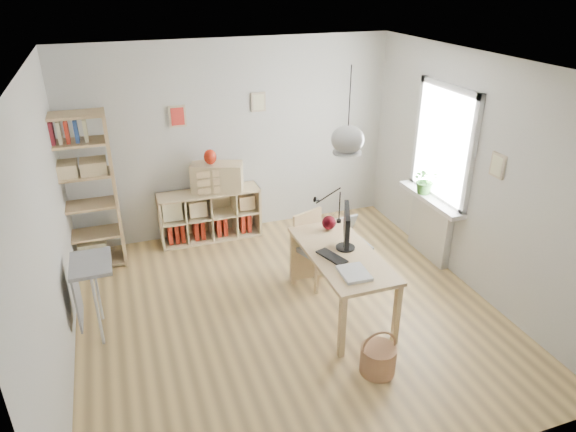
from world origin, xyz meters
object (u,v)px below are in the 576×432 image
object	(u,v)px
desk	(341,260)
chair	(314,244)
storage_chest	(347,250)
monitor	(346,227)
tall_bookshelf	(81,188)
drawer_chest	(217,177)
cube_shelf	(208,218)

from	to	relation	value
desk	chair	distance (m)	0.71
storage_chest	monitor	distance (m)	1.28
tall_bookshelf	storage_chest	world-z (taller)	tall_bookshelf
drawer_chest	tall_bookshelf	bearing A→B (deg)	-152.32
storage_chest	cube_shelf	bearing A→B (deg)	135.49
chair	drawer_chest	distance (m)	1.77
cube_shelf	monitor	xyz separation A→B (m)	(1.10, -2.16, 0.71)
monitor	drawer_chest	distance (m)	2.32
cube_shelf	tall_bookshelf	xyz separation A→B (m)	(-1.56, -0.28, 0.79)
chair	monitor	bearing A→B (deg)	-100.87
tall_bookshelf	drawer_chest	xyz separation A→B (m)	(1.72, 0.24, -0.17)
chair	drawer_chest	size ratio (longest dim) A/B	1.28
desk	chair	bearing A→B (deg)	92.38
drawer_chest	storage_chest	bearing A→B (deg)	-21.95
monitor	chair	bearing A→B (deg)	123.17
cube_shelf	drawer_chest	xyz separation A→B (m)	(0.15, -0.04, 0.62)
tall_bookshelf	storage_chest	size ratio (longest dim) A/B	3.14
chair	monitor	world-z (taller)	monitor
cube_shelf	tall_bookshelf	size ratio (longest dim) A/B	0.70
desk	chair	xyz separation A→B (m)	(-0.03, 0.69, -0.15)
chair	drawer_chest	bearing A→B (deg)	98.76
tall_bookshelf	monitor	size ratio (longest dim) A/B	4.01
chair	storage_chest	xyz separation A→B (m)	(0.57, 0.25, -0.32)
tall_bookshelf	drawer_chest	distance (m)	1.74
tall_bookshelf	storage_chest	bearing A→B (deg)	-17.94
desk	monitor	world-z (taller)	monitor
cube_shelf	drawer_chest	world-z (taller)	drawer_chest
desk	tall_bookshelf	distance (m)	3.27
cube_shelf	tall_bookshelf	world-z (taller)	tall_bookshelf
desk	drawer_chest	world-z (taller)	drawer_chest
cube_shelf	drawer_chest	distance (m)	0.64
tall_bookshelf	drawer_chest	bearing A→B (deg)	7.95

